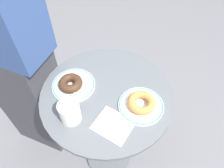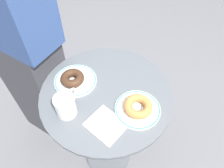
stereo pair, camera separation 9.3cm
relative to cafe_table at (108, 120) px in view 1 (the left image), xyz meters
The scene contains 9 objects.
ground_plane 0.54m from the cafe_table, ahead, with size 7.00×7.00×0.02m, color slate.
cafe_table is the anchor object (origin of this frame).
plate_left 0.30m from the cafe_table, behind, with size 0.20×0.20×0.01m.
plate_right 0.30m from the cafe_table, 15.19° to the right, with size 0.20×0.20×0.01m.
donut_chocolate 0.33m from the cafe_table, behind, with size 0.11×0.11×0.04m, color #422819.
donut_old_fashioned 0.32m from the cafe_table, 15.19° to the right, with size 0.12×0.12×0.04m, color #BC7F42.
paper_napkin 0.30m from the cafe_table, 69.29° to the right, with size 0.15×0.13×0.01m, color white.
coffee_mug 0.35m from the cafe_table, 127.51° to the right, with size 0.09×0.13×0.10m.
person_figure 0.60m from the cafe_table, 168.68° to the left, with size 0.47×0.30×1.67m.
Camera 1 is at (0.13, -0.56, 1.54)m, focal length 33.44 mm.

